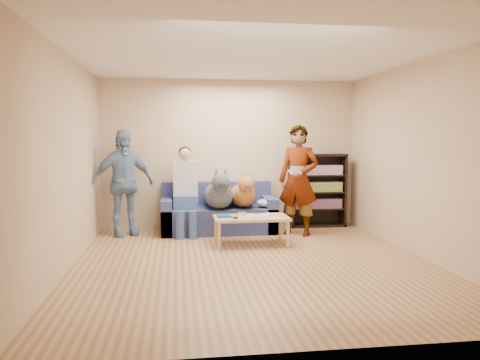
{
  "coord_description": "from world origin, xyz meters",
  "views": [
    {
      "loc": [
        -0.95,
        -5.73,
        1.56
      ],
      "look_at": [
        0.0,
        1.2,
        0.95
      ],
      "focal_mm": 35.0,
      "sensor_mm": 36.0,
      "label": 1
    }
  ],
  "objects": [
    {
      "name": "controller_b",
      "position": [
        0.5,
        1.05,
        0.43
      ],
      "size": [
        0.09,
        0.06,
        0.03
      ],
      "primitive_type": "cube",
      "color": "silver",
      "rests_on": "coffee_table"
    },
    {
      "name": "camera_silver",
      "position": [
        0.02,
        1.15,
        0.45
      ],
      "size": [
        0.11,
        0.06,
        0.05
      ],
      "primitive_type": "cube",
      "color": "#ADAEB2",
      "rests_on": "coffee_table"
    },
    {
      "name": "papers",
      "position": [
        0.19,
        0.93,
        0.43
      ],
      "size": [
        0.26,
        0.2,
        0.02
      ],
      "primitive_type": "cube",
      "color": "silver",
      "rests_on": "coffee_table"
    },
    {
      "name": "magazine",
      "position": [
        0.22,
        0.95,
        0.44
      ],
      "size": [
        0.22,
        0.17,
        0.01
      ],
      "primitive_type": "cube",
      "color": "#BAAE94",
      "rests_on": "coffee_table"
    },
    {
      "name": "dog_tan",
      "position": [
        0.16,
        1.95,
        0.65
      ],
      "size": [
        0.43,
        1.18,
        0.63
      ],
      "color": "#A95333",
      "rests_on": "sofa"
    },
    {
      "name": "bookshelf",
      "position": [
        1.55,
        2.33,
        0.68
      ],
      "size": [
        1.0,
        0.34,
        1.3
      ],
      "color": "black",
      "rests_on": "ground"
    },
    {
      "name": "person_standing_right",
      "position": [
        1.02,
        1.63,
        0.9
      ],
      "size": [
        0.78,
        0.71,
        1.79
      ],
      "primitive_type": "imported",
      "rotation": [
        0.0,
        0.0,
        -0.56
      ],
      "color": "gray",
      "rests_on": "ground"
    },
    {
      "name": "person_seated",
      "position": [
        -0.8,
        1.97,
        0.77
      ],
      "size": [
        0.4,
        0.73,
        1.47
      ],
      "color": "#405B8E",
      "rests_on": "sofa"
    },
    {
      "name": "wallet",
      "position": [
        -0.11,
        0.91,
        0.43
      ],
      "size": [
        0.07,
        0.12,
        0.02
      ],
      "primitive_type": "cube",
      "color": "black",
      "rests_on": "coffee_table"
    },
    {
      "name": "headphone_cup_b",
      "position": [
        0.34,
        1.09,
        0.43
      ],
      "size": [
        0.07,
        0.07,
        0.02
      ],
      "primitive_type": "cylinder",
      "color": "silver",
      "rests_on": "coffee_table"
    },
    {
      "name": "person_standing_left",
      "position": [
        -1.81,
        1.98,
        0.86
      ],
      "size": [
        1.09,
        0.79,
        1.72
      ],
      "primitive_type": "imported",
      "rotation": [
        0.0,
        0.0,
        0.41
      ],
      "color": "#7DA6C8",
      "rests_on": "ground"
    },
    {
      "name": "notebook_blue",
      "position": [
        -0.26,
        1.08,
        0.43
      ],
      "size": [
        0.2,
        0.26,
        0.03
      ],
      "primitive_type": "cube",
      "color": "navy",
      "rests_on": "coffee_table"
    },
    {
      "name": "coffee_table",
      "position": [
        0.14,
        1.03,
        0.37
      ],
      "size": [
        1.1,
        0.6,
        0.42
      ],
      "color": "tan",
      "rests_on": "ground"
    },
    {
      "name": "ground",
      "position": [
        0.0,
        0.0,
        0.0
      ],
      "size": [
        5.0,
        5.0,
        0.0
      ],
      "primitive_type": "plane",
      "color": "olive",
      "rests_on": "ground"
    },
    {
      "name": "controller_a",
      "position": [
        0.42,
        1.13,
        0.43
      ],
      "size": [
        0.04,
        0.13,
        0.03
      ],
      "primitive_type": "cube",
      "color": "silver",
      "rests_on": "coffee_table"
    },
    {
      "name": "blanket",
      "position": [
        0.57,
        1.9,
        0.5
      ],
      "size": [
        0.4,
        0.34,
        0.14
      ],
      "primitive_type": "ellipsoid",
      "color": "#ADADB1",
      "rests_on": "sofa"
    },
    {
      "name": "headphone_cup_a",
      "position": [
        0.34,
        1.01,
        0.43
      ],
      "size": [
        0.07,
        0.07,
        0.02
      ],
      "primitive_type": "cylinder",
      "color": "white",
      "rests_on": "coffee_table"
    },
    {
      "name": "pen_orange",
      "position": [
        0.12,
        0.87,
        0.42
      ],
      "size": [
        0.13,
        0.06,
        0.01
      ],
      "primitive_type": "cylinder",
      "rotation": [
        0.0,
        1.57,
        0.35
      ],
      "color": "orange",
      "rests_on": "coffee_table"
    },
    {
      "name": "sofa",
      "position": [
        -0.25,
        2.1,
        0.28
      ],
      "size": [
        1.9,
        0.85,
        0.82
      ],
      "color": "#515B93",
      "rests_on": "ground"
    },
    {
      "name": "ceiling",
      "position": [
        0.0,
        0.0,
        2.6
      ],
      "size": [
        5.0,
        5.0,
        0.0
      ],
      "primitive_type": "plane",
      "rotation": [
        3.14,
        0.0,
        0.0
      ],
      "color": "white",
      "rests_on": "ground"
    },
    {
      "name": "held_controller",
      "position": [
        0.82,
        1.43,
        1.06
      ],
      "size": [
        0.07,
        0.13,
        0.03
      ],
      "primitive_type": "cube",
      "rotation": [
        0.0,
        0.0,
        -0.21
      ],
      "color": "white",
      "rests_on": "person_standing_right"
    },
    {
      "name": "wall_front",
      "position": [
        0.0,
        -2.5,
        1.3
      ],
      "size": [
        4.5,
        0.0,
        4.5
      ],
      "primitive_type": "plane",
      "rotation": [
        -1.57,
        0.0,
        0.0
      ],
      "color": "tan",
      "rests_on": "ground"
    },
    {
      "name": "pen_black",
      "position": [
        0.26,
        1.21,
        0.42
      ],
      "size": [
        0.13,
        0.08,
        0.01
      ],
      "primitive_type": "cylinder",
      "rotation": [
        0.0,
        1.57,
        -0.52
      ],
      "color": "black",
      "rests_on": "coffee_table"
    },
    {
      "name": "wall_left",
      "position": [
        -2.25,
        0.0,
        1.3
      ],
      "size": [
        0.0,
        5.0,
        5.0
      ],
      "primitive_type": "plane",
      "rotation": [
        1.57,
        0.0,
        1.57
      ],
      "color": "tan",
      "rests_on": "ground"
    },
    {
      "name": "wall_right",
      "position": [
        2.25,
        0.0,
        1.3
      ],
      "size": [
        0.0,
        5.0,
        5.0
      ],
      "primitive_type": "plane",
      "rotation": [
        1.57,
        0.0,
        -1.57
      ],
      "color": "tan",
      "rests_on": "ground"
    },
    {
      "name": "wall_back",
      "position": [
        0.0,
        2.5,
        1.3
      ],
      "size": [
        4.5,
        0.0,
        4.5
      ],
      "primitive_type": "plane",
      "rotation": [
        1.57,
        0.0,
        0.0
      ],
      "color": "tan",
      "rests_on": "ground"
    },
    {
      "name": "dog_gray",
      "position": [
        -0.26,
        1.85,
        0.67
      ],
      "size": [
        0.48,
        1.28,
        0.7
      ],
      "color": "#4F515A",
      "rests_on": "sofa"
    }
  ]
}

